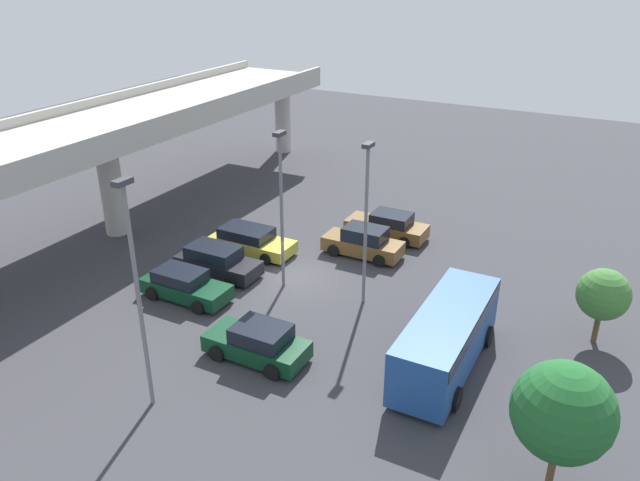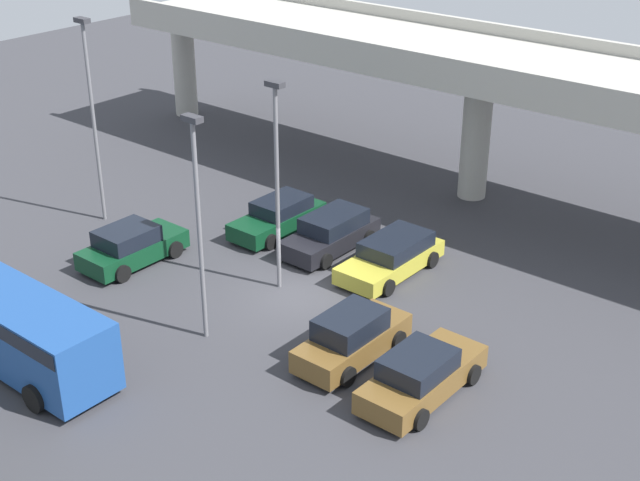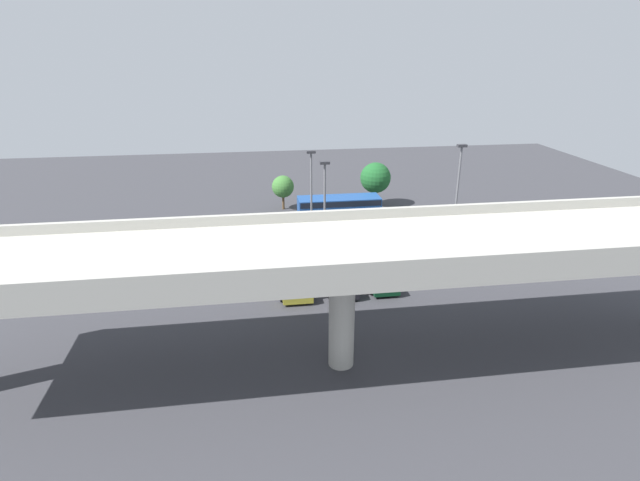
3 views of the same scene
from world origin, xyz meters
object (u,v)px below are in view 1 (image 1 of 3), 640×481
at_px(tree_front_left, 563,412).
at_px(parked_car_2, 217,261).
at_px(parked_car_5, 388,226).
at_px(lamp_post_near_aisle, 366,213).
at_px(tree_front_centre, 603,295).
at_px(parked_car_0, 258,343).
at_px(parked_car_3, 251,240).
at_px(lamp_post_mid_lot, 281,200).
at_px(shuttle_bus, 447,334).
at_px(parked_car_1, 185,285).
at_px(lamp_post_by_overpass, 136,283).
at_px(parked_car_4, 363,242).

bearing_deg(tree_front_left, parked_car_2, 68.87).
bearing_deg(parked_car_5, tree_front_left, 127.35).
distance_m(lamp_post_near_aisle, tree_front_centre, 10.75).
bearing_deg(parked_car_5, parked_car_0, 89.60).
xyz_separation_m(parked_car_5, lamp_post_near_aisle, (-7.70, -1.88, 3.96)).
bearing_deg(lamp_post_near_aisle, parked_car_0, 162.62).
distance_m(parked_car_3, lamp_post_mid_lot, 6.09).
bearing_deg(lamp_post_mid_lot, parked_car_2, 97.61).
relative_size(shuttle_bus, lamp_post_mid_lot, 0.94).
relative_size(parked_car_1, parked_car_2, 0.99).
height_order(parked_car_1, lamp_post_mid_lot, lamp_post_mid_lot).
distance_m(parked_car_1, lamp_post_by_overpass, 9.13).
xyz_separation_m(parked_car_2, parked_car_4, (5.69, -5.92, 0.04)).
bearing_deg(shuttle_bus, lamp_post_by_overpass, 129.25).
bearing_deg(lamp_post_near_aisle, lamp_post_mid_lot, 95.67).
height_order(parked_car_0, tree_front_centre, tree_front_centre).
relative_size(parked_car_5, tree_front_left, 1.05).
relative_size(parked_car_1, lamp_post_mid_lot, 0.56).
xyz_separation_m(parked_car_0, lamp_post_mid_lot, (5.91, 2.31, 3.98)).
xyz_separation_m(shuttle_bus, tree_front_left, (-4.69, -4.92, 1.48)).
relative_size(parked_car_1, tree_front_centre, 1.30).
bearing_deg(lamp_post_near_aisle, parked_car_3, 74.71).
bearing_deg(parked_car_5, lamp_post_near_aisle, 103.75).
relative_size(parked_car_4, tree_front_centre, 1.28).
bearing_deg(parked_car_4, lamp_post_by_overpass, 83.38).
bearing_deg(tree_front_left, parked_car_4, 43.88).
distance_m(lamp_post_mid_lot, lamp_post_by_overpass, 10.24).
relative_size(shuttle_bus, tree_front_left, 1.66).
xyz_separation_m(parked_car_2, lamp_post_by_overpass, (-9.72, -4.13, 4.42)).
xyz_separation_m(lamp_post_near_aisle, lamp_post_mid_lot, (-0.43, 4.29, 0.04)).
xyz_separation_m(parked_car_1, parked_car_3, (5.96, 0.08, -0.01)).
bearing_deg(parked_car_1, parked_car_3, 90.77).
height_order(parked_car_1, parked_car_2, parked_car_2).
xyz_separation_m(parked_car_0, parked_car_5, (14.03, -0.10, -0.01)).
bearing_deg(lamp_post_mid_lot, parked_car_4, -22.39).
xyz_separation_m(lamp_post_mid_lot, tree_front_left, (-7.51, -14.33, -1.71)).
bearing_deg(shuttle_bus, parked_car_4, 42.31).
distance_m(shuttle_bus, lamp_post_mid_lot, 10.33).
height_order(parked_car_2, lamp_post_mid_lot, lamp_post_mid_lot).
bearing_deg(shuttle_bus, lamp_post_mid_lot, 73.35).
distance_m(parked_car_3, lamp_post_near_aisle, 9.23).
bearing_deg(lamp_post_mid_lot, parked_car_5, -16.48).
relative_size(parked_car_4, lamp_post_by_overpass, 0.50).
bearing_deg(lamp_post_mid_lot, tree_front_left, -117.64).
distance_m(parked_car_1, parked_car_2, 2.83).
relative_size(parked_car_0, tree_front_left, 0.95).
bearing_deg(parked_car_0, parked_car_2, -41.56).
bearing_deg(lamp_post_mid_lot, tree_front_centre, -82.24).
relative_size(parked_car_3, parked_car_4, 1.08).
relative_size(tree_front_left, tree_front_centre, 1.31).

